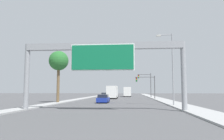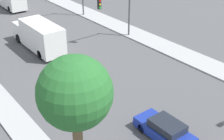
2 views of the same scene
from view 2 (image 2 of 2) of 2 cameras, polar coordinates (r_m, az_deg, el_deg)
sidewalk_right at (r=47.68m, az=-5.53°, el=10.75°), size 3.00×120.00×0.15m
car_mid_left at (r=21.46m, az=9.64°, el=-10.78°), size 1.79×4.31×1.41m
truck_box_primary at (r=34.55m, az=-13.23°, el=6.15°), size 2.44×8.43×3.16m
traffic_light_near_intersection at (r=35.78m, az=1.22°, el=11.32°), size 4.73×0.32×5.54m
palm_tree_background at (r=13.13m, az=-6.77°, el=-4.67°), size 3.26×3.26×8.67m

